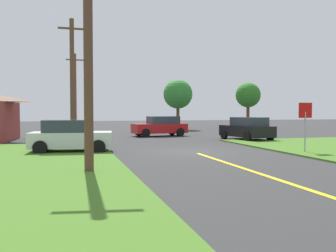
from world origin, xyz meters
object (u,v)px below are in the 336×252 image
(utility_pole_mid, at_px, (72,79))
(stop_sign, at_px, (305,118))
(car_on_crossroad, at_px, (247,129))
(oak_tree_left, at_px, (178,94))
(car_approaching_junction, at_px, (160,126))
(utility_pole_far, at_px, (75,91))
(parked_car_near_building, at_px, (70,136))
(pine_tree_center, at_px, (248,95))
(utility_pole_near, at_px, (88,53))

(utility_pole_mid, bearing_deg, stop_sign, -43.98)
(car_on_crossroad, relative_size, oak_tree_left, 0.79)
(car_approaching_junction, bearing_deg, utility_pole_far, -65.67)
(oak_tree_left, bearing_deg, parked_car_near_building, -119.36)
(stop_sign, distance_m, car_approaching_junction, 14.48)
(utility_pole_mid, distance_m, pine_tree_center, 22.88)
(pine_tree_center, bearing_deg, car_approaching_junction, -144.45)
(stop_sign, bearing_deg, pine_tree_center, -112.59)
(stop_sign, relative_size, car_on_crossroad, 0.57)
(stop_sign, height_order, car_on_crossroad, stop_sign)
(utility_pole_mid, distance_m, utility_pole_far, 13.76)
(oak_tree_left, bearing_deg, utility_pole_near, -112.14)
(parked_car_near_building, distance_m, oak_tree_left, 24.06)
(stop_sign, xyz_separation_m, utility_pole_far, (-10.40, 24.23, 2.39))
(stop_sign, xyz_separation_m, pine_tree_center, (8.47, 22.73, 2.08))
(stop_sign, bearing_deg, utility_pole_near, 15.19)
(stop_sign, relative_size, parked_car_near_building, 0.60)
(stop_sign, xyz_separation_m, car_approaching_junction, (-3.85, 13.93, -0.93))
(utility_pole_near, bearing_deg, car_on_crossroad, 44.96)
(car_on_crossroad, distance_m, car_approaching_junction, 7.50)
(car_on_crossroad, distance_m, utility_pole_near, 16.69)
(utility_pole_near, bearing_deg, car_approaching_junction, 68.88)
(stop_sign, relative_size, utility_pole_near, 0.32)
(utility_pole_mid, xyz_separation_m, pine_tree_center, (19.32, 12.26, -0.45))
(car_on_crossroad, distance_m, utility_pole_far, 19.93)
(parked_car_near_building, relative_size, utility_pole_far, 0.52)
(stop_sign, relative_size, oak_tree_left, 0.45)
(stop_sign, distance_m, utility_pole_far, 26.48)
(car_on_crossroad, height_order, oak_tree_left, oak_tree_left)
(utility_pole_near, bearing_deg, stop_sign, 17.36)
(car_approaching_junction, relative_size, oak_tree_left, 0.83)
(stop_sign, relative_size, utility_pole_far, 0.31)
(parked_car_near_building, height_order, pine_tree_center, pine_tree_center)
(stop_sign, height_order, pine_tree_center, pine_tree_center)
(utility_pole_far, xyz_separation_m, pine_tree_center, (18.87, -1.50, -0.31))
(parked_car_near_building, height_order, utility_pole_mid, utility_pole_mid)
(utility_pole_far, bearing_deg, car_on_crossroad, -54.19)
(utility_pole_near, xyz_separation_m, utility_pole_far, (0.10, 27.51, 0.15))
(utility_pole_far, xyz_separation_m, oak_tree_left, (11.04, -0.15, -0.23))
(car_on_crossroad, relative_size, parked_car_near_building, 1.05)
(parked_car_near_building, xyz_separation_m, pine_tree_center, (19.53, 19.45, 3.01))
(utility_pole_far, height_order, pine_tree_center, utility_pole_far)
(car_on_crossroad, height_order, utility_pole_near, utility_pole_near)
(parked_car_near_building, height_order, utility_pole_near, utility_pole_near)
(utility_pole_far, bearing_deg, utility_pole_mid, -91.87)
(stop_sign, bearing_deg, parked_car_near_building, -18.68)
(car_approaching_junction, height_order, utility_pole_far, utility_pole_far)
(car_on_crossroad, height_order, utility_pole_far, utility_pole_far)
(car_approaching_junction, xyz_separation_m, parked_car_near_building, (-7.22, -10.65, -0.00))
(car_on_crossroad, xyz_separation_m, utility_pole_far, (-11.50, 15.93, 3.32))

